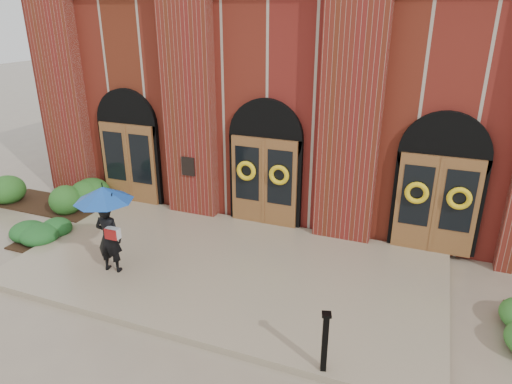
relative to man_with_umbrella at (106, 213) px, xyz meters
The scene contains 7 objects.
ground 3.05m from the man_with_umbrella, 23.06° to the left, with size 90.00×90.00×0.00m, color gray.
landing 3.06m from the man_with_umbrella, 26.04° to the left, with size 10.00×5.30×0.15m, color gray.
church_building 10.26m from the man_with_umbrella, 76.34° to the left, with size 16.20×12.53×7.00m.
man_with_umbrella is the anchor object (origin of this frame).
metal_post 5.60m from the man_with_umbrella, 13.98° to the right, with size 0.19×0.19×1.15m.
hedge_wall_left 5.41m from the man_with_umbrella, 149.11° to the left, with size 3.29×1.32×0.85m, color #23551C.
hedge_front_left 3.12m from the man_with_umbrella, 165.77° to the left, with size 1.41×1.21×0.50m, color #1A4D1E.
Camera 1 is at (4.17, -8.43, 5.81)m, focal length 32.00 mm.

